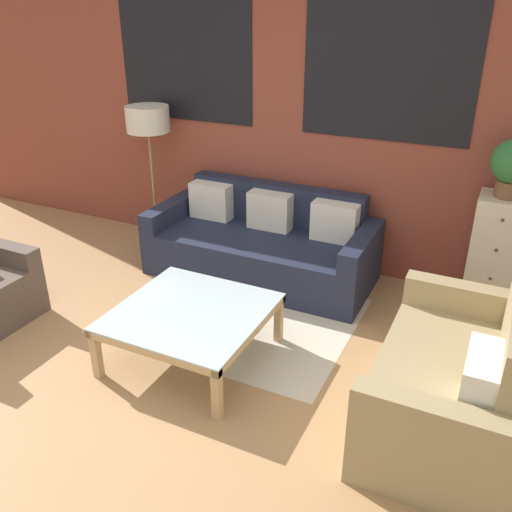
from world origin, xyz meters
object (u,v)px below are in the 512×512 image
settee_vintage (456,383)px  drawer_cabinet (495,255)px  coffee_table (191,317)px  floor_lamp (148,125)px  couch_dark (263,245)px

settee_vintage → drawer_cabinet: (0.07, 1.53, 0.18)m
coffee_table → drawer_cabinet: drawer_cabinet is taller
settee_vintage → floor_lamp: (-3.14, 1.46, 0.92)m
settee_vintage → floor_lamp: floor_lamp is taller
couch_dark → drawer_cabinet: drawer_cabinet is taller
settee_vintage → coffee_table: size_ratio=1.42×
coffee_table → drawer_cabinet: 2.44m
coffee_table → couch_dark: bearing=94.3°
coffee_table → floor_lamp: size_ratio=0.71×
coffee_table → floor_lamp: floor_lamp is taller
coffee_table → floor_lamp: 2.27m
coffee_table → floor_lamp: (-1.39, 1.55, 0.89)m
floor_lamp → drawer_cabinet: bearing=1.3°
couch_dark → drawer_cabinet: size_ratio=2.07×
settee_vintage → drawer_cabinet: drawer_cabinet is taller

